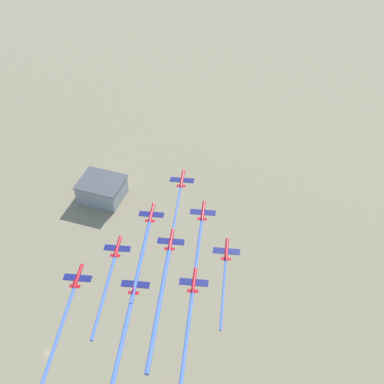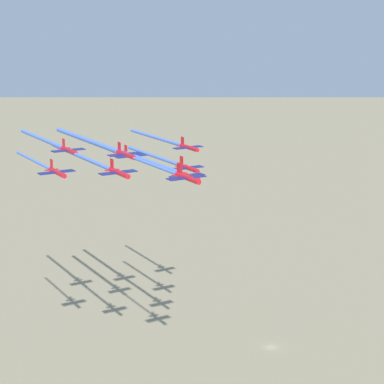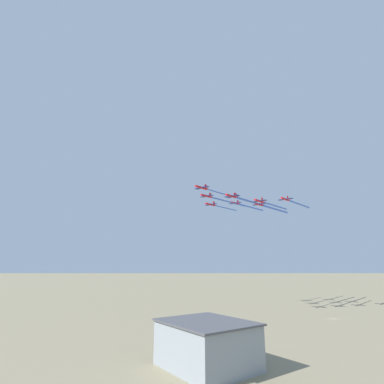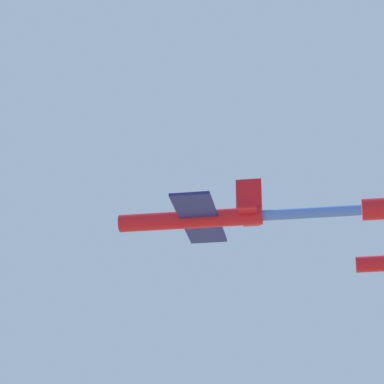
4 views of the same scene
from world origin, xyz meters
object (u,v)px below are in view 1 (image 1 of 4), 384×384
(jet_1, at_px, (151,214))
(jet_8, at_px, (194,282))
(jet_4, at_px, (171,241))
(jet_5, at_px, (226,250))
(jet_3, at_px, (117,248))
(jet_0, at_px, (182,180))
(jet_7, at_px, (136,284))
(hangar, at_px, (102,189))
(jet_6, at_px, (78,277))
(jet_2, at_px, (203,212))

(jet_1, relative_size, jet_8, 1.00)
(jet_4, xyz_separation_m, jet_5, (19.35, 4.27, -2.87))
(jet_1, height_order, jet_4, jet_4)
(jet_8, bearing_deg, jet_3, 150.46)
(jet_0, height_order, jet_8, jet_0)
(jet_3, xyz_separation_m, jet_7, (13.30, -14.31, 1.63))
(hangar, distance_m, jet_6, 133.63)
(jet_2, relative_size, jet_7, 1.00)
(jet_0, xyz_separation_m, jet_7, (1.21, -51.47, -4.11))
(jet_4, distance_m, jet_6, 34.33)
(jet_1, xyz_separation_m, jet_8, (26.60, -28.63, 3.35))
(hangar, relative_size, jet_1, 2.45)
(jet_3, relative_size, jet_7, 1.00)
(jet_3, bearing_deg, jet_8, -29.54)
(jet_3, relative_size, jet_6, 1.00)
(hangar, height_order, jet_6, jet_6)
(jet_0, xyz_separation_m, jet_8, (20.55, -47.21, -0.48))
(jet_4, distance_m, jet_7, 19.99)
(jet_3, height_order, jet_8, jet_8)
(jet_0, distance_m, jet_8, 51.49)
(jet_8, bearing_deg, jet_7, -180.00)
(jet_2, xyz_separation_m, jet_5, (13.30, -14.31, -1.94))
(jet_4, xyz_separation_m, jet_7, (-6.05, -18.58, -4.23))
(jet_0, xyz_separation_m, jet_2, (13.30, -14.31, -0.80))
(jet_1, height_order, jet_7, jet_1)
(jet_1, bearing_deg, jet_8, -59.53)
(jet_8, bearing_deg, jet_6, 180.00)
(jet_2, distance_m, jet_6, 52.07)
(jet_2, height_order, jet_8, jet_8)
(hangar, xyz_separation_m, jet_4, (75.13, -83.61, 67.02))
(jet_2, distance_m, jet_5, 19.64)
(jet_3, bearing_deg, hangar, 109.97)
(jet_7, bearing_deg, hangar, 111.62)
(jet_4, height_order, jet_8, jet_4)
(jet_2, bearing_deg, jet_8, -90.00)
(jet_1, bearing_deg, hangar, 119.31)
(jet_2, relative_size, jet_4, 1.00)
(jet_0, xyz_separation_m, jet_1, (-6.05, -18.58, -3.83))
(jet_0, distance_m, jet_2, 19.56)
(jet_2, bearing_deg, hangar, 128.87)
(jet_2, bearing_deg, jet_4, -120.47)
(jet_1, xyz_separation_m, jet_5, (32.65, -10.05, 1.09))
(hangar, relative_size, jet_8, 2.45)
(jet_2, relative_size, jet_8, 1.00)
(jet_0, height_order, jet_5, jet_0)
(jet_0, bearing_deg, jet_5, -59.53)
(jet_7, height_order, jet_8, jet_8)
(jet_4, bearing_deg, jet_1, 120.47)
(jet_0, relative_size, jet_1, 1.00)
(jet_7, distance_m, jet_8, 20.14)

